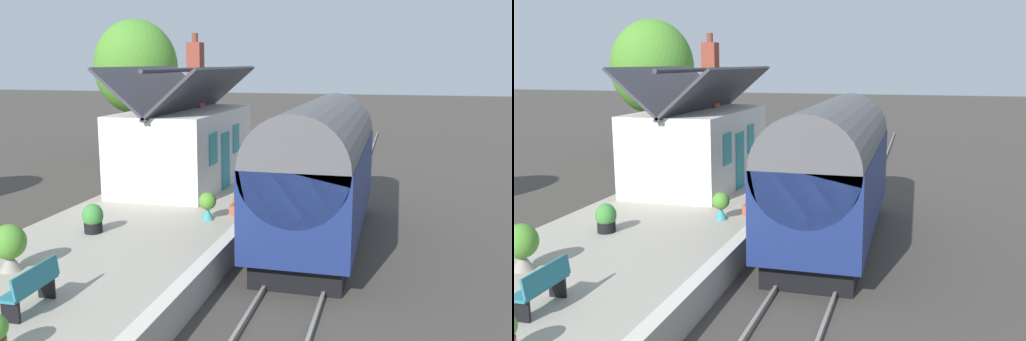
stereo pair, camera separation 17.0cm
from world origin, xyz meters
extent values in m
plane|color=#423D38|center=(0.00, 0.00, 0.00)|extent=(160.00, 160.00, 0.00)
cube|color=#A39B8C|center=(0.00, 4.02, 0.40)|extent=(32.00, 6.04, 0.80)
cube|color=beige|center=(0.00, 1.18, 0.81)|extent=(32.00, 0.36, 0.02)
cube|color=gray|center=(0.00, -1.62, 0.07)|extent=(52.00, 0.08, 0.14)
cube|color=gray|center=(0.00, -0.18, 0.07)|extent=(52.00, 0.08, 0.14)
cube|color=black|center=(-1.75, -0.90, 0.35)|extent=(8.11, 2.29, 0.70)
cube|color=navy|center=(-1.75, -0.90, 1.85)|extent=(8.82, 2.70, 2.30)
cylinder|color=#515154|center=(-1.75, -0.90, 3.00)|extent=(8.82, 2.65, 2.65)
cube|color=black|center=(-1.75, 0.47, 2.14)|extent=(7.50, 0.03, 0.80)
cylinder|color=black|center=(0.89, -0.90, 0.35)|extent=(0.70, 2.16, 0.70)
cylinder|color=black|center=(-4.40, -0.90, 0.35)|extent=(0.70, 2.16, 0.70)
cube|color=black|center=(2.68, -0.90, 2.25)|extent=(0.04, 2.16, 0.90)
cylinder|color=#F2EDCC|center=(2.70, -0.90, 1.27)|extent=(0.06, 0.24, 0.24)
cube|color=red|center=(2.74, -0.90, 0.82)|extent=(0.16, 2.56, 0.24)
cube|color=silver|center=(1.76, 4.78, 2.23)|extent=(6.66, 3.47, 2.85)
cube|color=#38383F|center=(1.76, 3.91, 4.40)|extent=(7.16, 1.99, 1.74)
cube|color=#38383F|center=(1.76, 5.64, 4.40)|extent=(7.16, 1.99, 1.74)
cylinder|color=#38383F|center=(1.76, 4.78, 5.15)|extent=(7.16, 0.16, 0.16)
cube|color=brown|center=(3.12, 4.78, 4.93)|extent=(0.56, 0.56, 2.55)
cylinder|color=brown|center=(3.12, 4.78, 6.38)|extent=(0.24, 0.24, 0.36)
cube|color=teal|center=(1.38, 3.02, 1.85)|extent=(0.90, 0.06, 2.10)
cube|color=teal|center=(-0.02, 3.02, 2.50)|extent=(0.80, 0.05, 1.10)
cube|color=teal|center=(2.78, 3.02, 2.50)|extent=(0.80, 0.05, 1.10)
cube|color=#26727F|center=(10.63, 3.52, 1.25)|extent=(1.41, 0.43, 0.06)
cube|color=#26727F|center=(10.63, 3.34, 1.48)|extent=(1.40, 0.13, 0.40)
cube|color=black|center=(10.07, 3.53, 1.02)|extent=(0.07, 0.36, 0.44)
cube|color=black|center=(11.19, 3.51, 1.02)|extent=(0.07, 0.36, 0.44)
cube|color=#26727F|center=(-9.59, 3.50, 1.25)|extent=(1.41, 0.44, 0.06)
cube|color=#26727F|center=(-9.59, 3.32, 1.48)|extent=(1.40, 0.14, 0.40)
cube|color=black|center=(-10.15, 3.48, 1.02)|extent=(0.07, 0.36, 0.44)
cube|color=black|center=(-9.03, 3.51, 1.02)|extent=(0.07, 0.36, 0.44)
cylinder|color=black|center=(-4.86, 4.90, 0.94)|extent=(0.50, 0.50, 0.29)
ellipsoid|color=#3D8438|center=(-4.86, 4.90, 1.29)|extent=(0.57, 0.57, 0.66)
cone|color=#BA5B5B|center=(-4.86, 4.90, 1.49)|extent=(0.12, 0.12, 0.23)
cube|color=#9E5138|center=(-1.86, 1.61, 0.95)|extent=(0.90, 0.32, 0.31)
ellipsoid|color=olive|center=(-1.86, 1.61, 1.22)|extent=(0.81, 0.29, 0.29)
cube|color=black|center=(7.30, 2.06, 0.94)|extent=(1.06, 0.32, 0.28)
ellipsoid|color=olive|center=(7.30, 2.06, 1.20)|extent=(0.95, 0.29, 0.29)
cone|color=teal|center=(-2.84, 2.26, 0.99)|extent=(0.36, 0.36, 0.39)
cylinder|color=teal|center=(-2.84, 2.26, 0.83)|extent=(0.20, 0.20, 0.06)
ellipsoid|color=#4C8C2D|center=(-2.84, 2.26, 1.37)|extent=(0.52, 0.52, 0.52)
cone|color=red|center=(-2.84, 2.26, 1.55)|extent=(0.09, 0.09, 0.21)
cone|color=gray|center=(-7.90, 5.22, 1.00)|extent=(0.52, 0.52, 0.40)
cylinder|color=gray|center=(-7.90, 5.22, 0.83)|extent=(0.28, 0.28, 0.06)
ellipsoid|color=#4C8C2D|center=(-7.90, 5.22, 1.47)|extent=(0.77, 0.77, 0.80)
cylinder|color=black|center=(7.07, 1.67, 1.35)|extent=(0.06, 0.06, 1.10)
cylinder|color=black|center=(7.67, 1.67, 1.35)|extent=(0.06, 0.06, 1.10)
cube|color=maroon|center=(7.37, 1.67, 2.12)|extent=(0.90, 0.06, 0.44)
cube|color=black|center=(7.37, 1.67, 2.12)|extent=(0.96, 0.03, 0.50)
cylinder|color=#4C3828|center=(11.22, 11.32, 1.66)|extent=(0.43, 0.43, 3.31)
ellipsoid|color=#4C8C2D|center=(11.22, 11.32, 5.16)|extent=(4.82, 4.63, 5.29)
camera|label=1|loc=(-18.20, -3.14, 5.44)|focal=39.36mm
camera|label=2|loc=(-18.16, -3.30, 5.44)|focal=39.36mm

